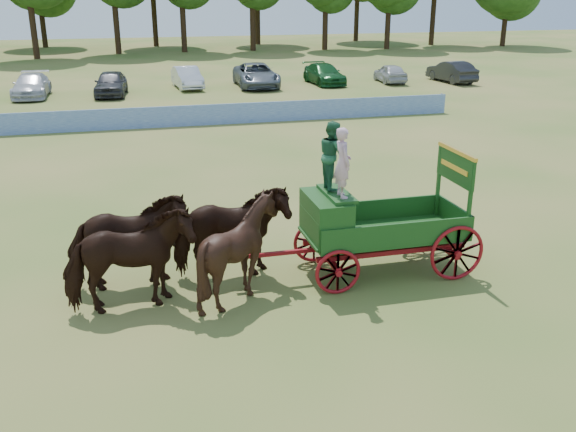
# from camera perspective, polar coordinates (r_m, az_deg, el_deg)

# --- Properties ---
(ground) EXTENTS (160.00, 160.00, 0.00)m
(ground) POSITION_cam_1_polar(r_m,az_deg,el_deg) (16.98, 5.75, -3.66)
(ground) COLOR olive
(ground) RESTS_ON ground
(horse_lead_left) EXTENTS (2.87, 1.54, 2.32)m
(horse_lead_left) POSITION_cam_1_polar(r_m,az_deg,el_deg) (14.19, -13.94, -3.92)
(horse_lead_left) COLOR black
(horse_lead_left) RESTS_ON ground
(horse_lead_right) EXTENTS (2.76, 1.28, 2.32)m
(horse_lead_right) POSITION_cam_1_polar(r_m,az_deg,el_deg) (15.21, -14.04, -2.30)
(horse_lead_right) COLOR black
(horse_lead_right) RESTS_ON ground
(horse_wheel_left) EXTENTS (2.20, 1.97, 2.33)m
(horse_wheel_left) POSITION_cam_1_polar(r_m,az_deg,el_deg) (14.37, -4.34, -3.05)
(horse_wheel_left) COLOR black
(horse_wheel_left) RESTS_ON ground
(horse_wheel_right) EXTENTS (2.78, 1.32, 2.32)m
(horse_wheel_right) POSITION_cam_1_polar(r_m,az_deg,el_deg) (15.38, -5.09, -1.52)
(horse_wheel_right) COLOR black
(horse_wheel_right) RESTS_ON ground
(farm_dray) EXTENTS (6.00, 2.00, 3.77)m
(farm_dray) POSITION_cam_1_polar(r_m,az_deg,el_deg) (15.45, 6.01, 0.60)
(farm_dray) COLOR maroon
(farm_dray) RESTS_ON ground
(sponsor_banner) EXTENTS (26.00, 0.08, 1.05)m
(sponsor_banner) POSITION_cam_1_polar(r_m,az_deg,el_deg) (33.47, -6.59, 8.95)
(sponsor_banner) COLOR #1C469B
(sponsor_banner) RESTS_ON ground
(parked_cars) EXTENTS (46.37, 6.90, 1.63)m
(parked_cars) POSITION_cam_1_polar(r_m,az_deg,el_deg) (45.07, -13.44, 11.63)
(parked_cars) COLOR silver
(parked_cars) RESTS_ON ground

